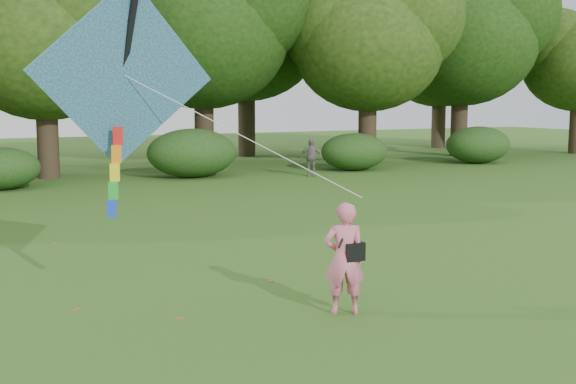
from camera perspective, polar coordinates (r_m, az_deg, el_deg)
name	(u,v)px	position (r m, az deg, el deg)	size (l,w,h in m)	color
ground	(399,305)	(10.89, 8.73, -8.83)	(100.00, 100.00, 0.00)	#265114
man_kite_flyer	(344,258)	(10.19, 4.47, -5.25)	(0.58, 0.38, 1.60)	#E36B88
bystander_right	(311,157)	(28.19, 1.81, 2.77)	(0.87, 0.36, 1.49)	slate
crossbody_bag	(353,251)	(10.20, 5.13, -4.64)	(0.43, 0.20, 0.67)	black
flying_kite	(123,78)	(10.52, -12.87, 8.80)	(4.22, 2.21, 3.34)	#293BB4
tree_line	(123,38)	(32.43, -12.94, 11.79)	(54.70, 15.30, 9.48)	#3A2D1E
shrub_band	(96,159)	(26.74, -14.94, 2.51)	(39.15, 3.22, 1.88)	#264919
fallen_leaves	(219,260)	(13.70, -5.44, -5.37)	(11.98, 14.90, 0.01)	brown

